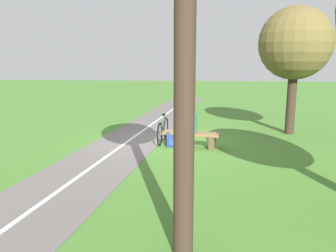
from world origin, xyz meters
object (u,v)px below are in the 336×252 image
at_px(bench, 191,137).
at_px(backpack, 171,139).
at_px(person_seated, 191,122).
at_px(tree_by_path, 295,44).
at_px(bicycle, 163,130).

distance_m(bench, backpack, 0.62).
xyz_separation_m(person_seated, backpack, (0.61, -0.01, -0.56)).
distance_m(backpack, tree_by_path, 5.56).
bearing_deg(person_seated, tree_by_path, -135.65).
xyz_separation_m(bench, person_seated, (0.00, -0.00, 0.46)).
bearing_deg(tree_by_path, backpack, 30.55).
xyz_separation_m(backpack, tree_by_path, (-4.06, -2.40, 2.95)).
bearing_deg(tree_by_path, person_seated, 34.91).
relative_size(person_seated, tree_by_path, 0.17).
xyz_separation_m(person_seated, tree_by_path, (-3.45, -2.40, 2.39)).
relative_size(bicycle, tree_by_path, 0.39).
bearing_deg(backpack, bench, 179.13).
relative_size(bench, backpack, 3.93).
height_order(bench, backpack, bench).
xyz_separation_m(person_seated, bicycle, (0.94, -0.57, -0.40)).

